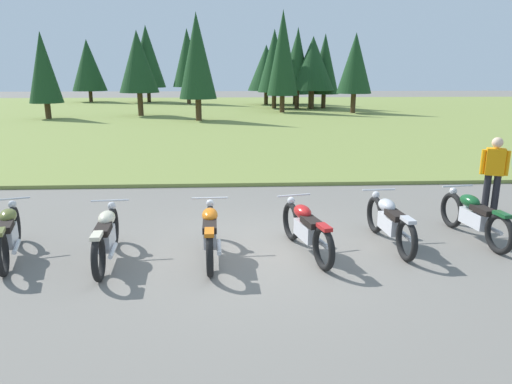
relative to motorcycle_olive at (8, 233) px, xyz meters
name	(u,v)px	position (x,y,z in m)	size (l,w,h in m)	color
ground_plane	(258,252)	(4.06, 0.07, -0.44)	(140.00, 140.00, 0.00)	slate
grass_moorland	(237,114)	(4.06, 26.74, -0.39)	(80.00, 44.00, 0.10)	olive
forest_treeline	(221,62)	(2.78, 33.62, 3.37)	(25.81, 21.96, 7.42)	#47331E
motorcycle_olive	(8,233)	(0.00, 0.00, 0.00)	(0.82, 2.04, 0.88)	black
motorcycle_cream	(106,236)	(1.62, -0.21, 0.00)	(0.62, 2.10, 0.88)	black
motorcycle_orange	(210,232)	(3.27, -0.14, 0.00)	(0.62, 2.10, 0.88)	black
motorcycle_red	(306,228)	(4.86, -0.02, 0.00)	(0.75, 2.07, 0.88)	black
motorcycle_silver	(390,221)	(6.38, 0.29, 0.00)	(0.62, 2.10, 0.88)	black
motorcycle_british_green	(474,216)	(8.01, 0.50, 0.00)	(0.62, 2.10, 0.88)	black
rider_in_hivis_vest	(494,172)	(9.12, 1.93, 0.51)	(0.51, 0.34, 1.67)	black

